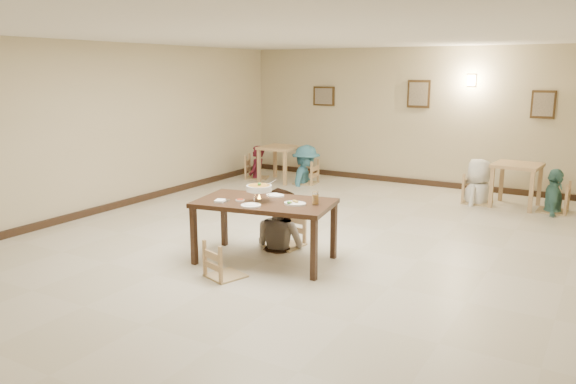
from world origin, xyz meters
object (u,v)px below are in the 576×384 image
Objects in this scene: bg_chair_rl at (479,175)px; bg_chair_lr at (306,162)px; bg_table_right at (517,171)px; bg_chair_ll at (257,156)px; curry_warmer at (259,188)px; bg_diner_c at (480,159)px; bg_diner_a at (257,146)px; chair_near at (225,243)px; bg_chair_rr at (555,183)px; bg_table_left at (280,152)px; chair_far at (285,213)px; bg_diner_b at (306,145)px; bg_diner_d at (557,169)px; main_diner at (280,188)px; main_table at (265,207)px; drink_glass at (315,199)px.

bg_chair_lr is at bearing 90.10° from bg_chair_rl.
bg_chair_ll is at bearing -178.88° from bg_table_right.
curry_warmer is 5.26m from bg_diner_c.
bg_diner_a is at bearing -93.17° from bg_chair_lr.
bg_diner_a is at bearing -41.56° from chair_near.
curry_warmer reaches higher than bg_chair_rr.
bg_table_left is 0.77× the size of bg_chair_ll.
curry_warmer reaches higher than chair_far.
bg_diner_c is (5.05, 0.05, 0.34)m from bg_chair_ll.
bg_diner_b is at bearing 6.26° from bg_table_left.
bg_diner_c is (-1.33, 0.01, 0.34)m from bg_chair_rr.
main_diner is at bearing 137.15° from bg_diner_d.
curry_warmer reaches higher than bg_chair_lr.
bg_table_left is at bearing 73.94° from bg_diner_a.
bg_chair_rl is 0.62× the size of bg_diner_b.
bg_diner_b is at bearing 119.73° from chair_far.
curry_warmer is at bearing 160.55° from bg_chair_rl.
bg_chair_rl is (1.71, 4.90, -0.21)m from main_table.
bg_chair_rr is (3.09, 4.94, -0.48)m from curry_warmer.
drink_glass is at bearing 147.28° from bg_diner_d.
main_diner is 4.66m from bg_diner_c.
bg_table_right is 0.68m from bg_chair_rl.
curry_warmer is 0.34× the size of bg_chair_rl.
bg_table_right is 0.56× the size of bg_diner_a.
chair_far is 5.27m from bg_diner_a.
bg_table_right is at bearing 64.64° from chair_far.
curry_warmer is 5.57m from bg_table_left.
bg_chair_lr is at bearing -88.17° from bg_chair_rr.
chair_near is at bearing -171.08° from bg_chair_ll.
bg_chair_rr is at bearing -100.85° from chair_near.
chair_near is 5.30× the size of drink_glass.
bg_chair_rl is 1.35m from bg_diner_d.
bg_chair_rl reaches higher than bg_chair_ll.
chair_far is 0.39m from main_diner.
bg_diner_d is at bearing 63.37° from drink_glass.
chair_far is 1.12× the size of bg_table_right.
main_diner is 4.92m from bg_table_left.
bg_table_right is 0.69m from bg_diner_c.
bg_diner_c is 1.33m from bg_diner_d.
main_diner is (-0.03, 1.36, 0.43)m from chair_near.
bg_diner_a is (0.00, -0.00, 0.25)m from bg_chair_ll.
bg_chair_ll reaches higher than chair_far.
bg_diner_b is (-2.00, 4.96, -0.13)m from curry_warmer.
bg_chair_rr is at bearing -0.00° from bg_diner_d.
bg_diner_d is (6.38, 0.04, 0.01)m from bg_diner_a.
bg_diner_a is (-3.20, 4.22, -0.09)m from main_diner.
bg_chair_lr is (-1.91, 4.27, -0.37)m from main_diner.
bg_diner_a is at bearing 130.52° from drink_glass.
bg_chair_rr is (3.14, 4.19, 0.03)m from chair_far.
main_diner reaches higher than chair_near.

